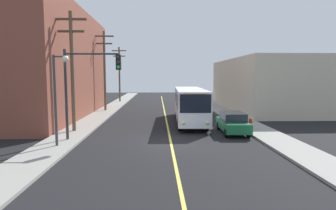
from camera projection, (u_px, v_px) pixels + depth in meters
The scene contains 14 objects.
ground_plane at pixel (171, 143), 18.75m from camera, with size 120.00×120.00×0.00m, color black.
sidewalk_left at pixel (94, 120), 28.41m from camera, with size 2.50×90.00×0.15m, color gray.
sidewalk_right at pixel (237, 119), 28.95m from camera, with size 2.50×90.00×0.15m, color gray.
lane_stripe_center at pixel (165, 113), 33.66m from camera, with size 0.16×60.00×0.01m, color #D8CC4C.
building_left_brick at pixel (40, 64), 30.39m from camera, with size 10.00×22.57×11.31m.
building_right_warehouse at pixel (273, 85), 37.70m from camera, with size 12.00×20.28×6.62m.
city_bus at pixel (190, 103), 27.14m from camera, with size 3.03×12.23×3.20m.
parked_car_green at pixel (233, 123), 21.80m from camera, with size 1.93×4.45×1.62m.
utility_pole_near at pixel (72, 66), 21.71m from camera, with size 2.40×0.28×9.12m.
utility_pole_mid at pixel (105, 67), 35.30m from camera, with size 2.40×0.28×9.77m.
utility_pole_far at pixel (119, 72), 48.13m from camera, with size 2.40×0.28×9.16m.
traffic_signal_left_corner at pixel (89, 77), 18.78m from camera, with size 3.75×0.48×6.00m.
street_lamp_left at pixel (58, 87), 17.05m from camera, with size 0.98×0.40×5.50m.
fire_hydrant at pixel (250, 122), 23.59m from camera, with size 0.44×0.26×0.84m.
Camera 1 is at (-0.87, -18.38, 4.36)m, focal length 30.36 mm.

